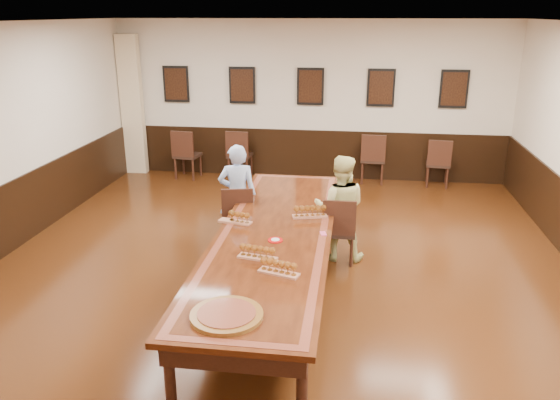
# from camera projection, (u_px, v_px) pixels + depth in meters

# --- Properties ---
(floor) EXTENTS (8.00, 10.00, 0.02)m
(floor) POSITION_uv_depth(u_px,v_px,m) (275.00, 287.00, 6.96)
(floor) COLOR black
(floor) RESTS_ON ground
(ceiling) EXTENTS (8.00, 10.00, 0.02)m
(ceiling) POSITION_uv_depth(u_px,v_px,m) (274.00, 22.00, 5.91)
(ceiling) COLOR white
(ceiling) RESTS_ON floor
(wall_back) EXTENTS (8.00, 0.02, 3.20)m
(wall_back) POSITION_uv_depth(u_px,v_px,m) (310.00, 101.00, 11.12)
(wall_back) COLOR beige
(wall_back) RESTS_ON floor
(chair_man) EXTENTS (0.54, 0.57, 0.96)m
(chair_man) POSITION_uv_depth(u_px,v_px,m) (238.00, 216.00, 8.02)
(chair_man) COLOR black
(chair_man) RESTS_ON floor
(chair_woman) EXTENTS (0.45, 0.49, 0.96)m
(chair_woman) POSITION_uv_depth(u_px,v_px,m) (339.00, 229.00, 7.54)
(chair_woman) COLOR black
(chair_woman) RESTS_ON floor
(spare_chair_a) EXTENTS (0.54, 0.58, 1.03)m
(spare_chair_a) POSITION_uv_depth(u_px,v_px,m) (187.00, 154.00, 11.39)
(spare_chair_a) COLOR black
(spare_chair_a) RESTS_ON floor
(spare_chair_b) EXTENTS (0.50, 0.54, 1.02)m
(spare_chair_b) POSITION_uv_depth(u_px,v_px,m) (240.00, 153.00, 11.43)
(spare_chair_b) COLOR black
(spare_chair_b) RESTS_ON floor
(spare_chair_c) EXTENTS (0.50, 0.55, 1.03)m
(spare_chair_c) POSITION_uv_depth(u_px,v_px,m) (373.00, 158.00, 11.08)
(spare_chair_c) COLOR black
(spare_chair_c) RESTS_ON floor
(spare_chair_d) EXTENTS (0.50, 0.53, 0.97)m
(spare_chair_d) POSITION_uv_depth(u_px,v_px,m) (438.00, 162.00, 10.85)
(spare_chair_d) COLOR black
(spare_chair_d) RESTS_ON floor
(person_man) EXTENTS (0.62, 0.47, 1.53)m
(person_man) POSITION_uv_depth(u_px,v_px,m) (238.00, 195.00, 8.02)
(person_man) COLOR #547FD2
(person_man) RESTS_ON floor
(person_woman) EXTENTS (0.75, 0.58, 1.50)m
(person_woman) POSITION_uv_depth(u_px,v_px,m) (340.00, 208.00, 7.55)
(person_woman) COLOR #E9E291
(person_woman) RESTS_ON floor
(pink_phone) EXTENTS (0.09, 0.14, 0.01)m
(pink_phone) POSITION_uv_depth(u_px,v_px,m) (323.00, 234.00, 6.65)
(pink_phone) COLOR #E94D79
(pink_phone) RESTS_ON conference_table
(curtain) EXTENTS (0.45, 0.18, 2.90)m
(curtain) POSITION_uv_depth(u_px,v_px,m) (132.00, 106.00, 11.48)
(curtain) COLOR beige
(curtain) RESTS_ON floor
(wainscoting) EXTENTS (8.00, 10.00, 1.00)m
(wainscoting) POSITION_uv_depth(u_px,v_px,m) (274.00, 251.00, 6.79)
(wainscoting) COLOR black
(wainscoting) RESTS_ON floor
(conference_table) EXTENTS (1.40, 5.00, 0.76)m
(conference_table) POSITION_uv_depth(u_px,v_px,m) (274.00, 243.00, 6.75)
(conference_table) COLOR #321308
(conference_table) RESTS_ON floor
(posters) EXTENTS (6.14, 0.04, 0.74)m
(posters) POSITION_uv_depth(u_px,v_px,m) (310.00, 86.00, 10.96)
(posters) COLOR black
(posters) RESTS_ON wall_back
(flight_a) EXTENTS (0.45, 0.23, 0.16)m
(flight_a) POSITION_uv_depth(u_px,v_px,m) (237.00, 218.00, 6.98)
(flight_a) COLOR #A56145
(flight_a) RESTS_ON conference_table
(flight_b) EXTENTS (0.48, 0.25, 0.17)m
(flight_b) POSITION_uv_depth(u_px,v_px,m) (310.00, 212.00, 7.17)
(flight_b) COLOR #A56145
(flight_b) RESTS_ON conference_table
(flight_c) EXTENTS (0.46, 0.22, 0.16)m
(flight_c) POSITION_uv_depth(u_px,v_px,m) (257.00, 253.00, 5.96)
(flight_c) COLOR #A56145
(flight_c) RESTS_ON conference_table
(flight_d) EXTENTS (0.45, 0.25, 0.16)m
(flight_d) POSITION_uv_depth(u_px,v_px,m) (279.00, 268.00, 5.61)
(flight_d) COLOR #A56145
(flight_d) RESTS_ON conference_table
(red_plate_grp) EXTENTS (0.18, 0.18, 0.02)m
(red_plate_grp) POSITION_uv_depth(u_px,v_px,m) (275.00, 240.00, 6.45)
(red_plate_grp) COLOR #B90D0C
(red_plate_grp) RESTS_ON conference_table
(carved_platter) EXTENTS (0.75, 0.75, 0.05)m
(carved_platter) POSITION_uv_depth(u_px,v_px,m) (227.00, 315.00, 4.83)
(carved_platter) COLOR brown
(carved_platter) RESTS_ON conference_table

